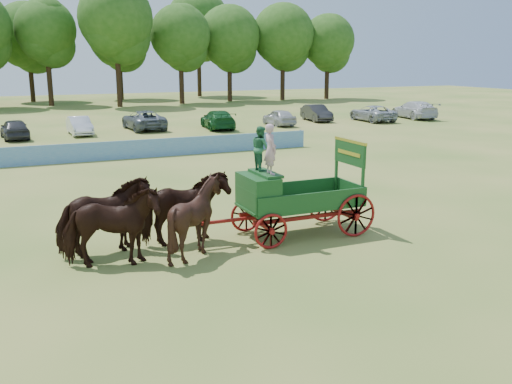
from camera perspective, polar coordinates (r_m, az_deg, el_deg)
name	(u,v)px	position (r m, az deg, el deg)	size (l,w,h in m)	color
ground	(233,261)	(16.21, -2.32, -6.91)	(160.00, 160.00, 0.00)	#A48F4A
horse_lead_left	(111,227)	(15.92, -14.29, -3.45)	(1.21, 2.66, 2.25)	black
horse_lead_right	(104,217)	(16.96, -14.93, -2.46)	(1.21, 2.66, 2.25)	black
horse_wheel_left	(196,218)	(16.45, -6.04, -2.56)	(1.82, 2.04, 2.25)	black
horse_wheel_right	(185,209)	(17.46, -7.15, -1.66)	(1.21, 2.66, 2.25)	black
farm_dray	(281,189)	(17.93, 2.47, 0.28)	(6.00, 2.00, 3.68)	maroon
sponsor_banner	(97,152)	(32.89, -15.63, 3.91)	(26.00, 0.08, 1.05)	#206DB2
parked_cars	(129,123)	(45.10, -12.54, 6.79)	(58.65, 7.56, 1.64)	silver
treeline	(8,27)	(75.15, -23.56, 14.91)	(87.21, 22.86, 15.30)	#382314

